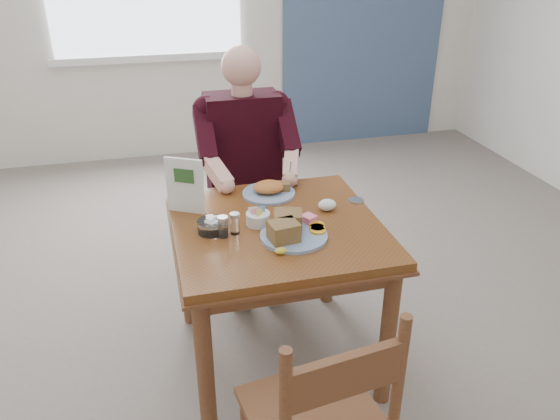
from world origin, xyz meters
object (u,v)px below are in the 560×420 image
object	(u,v)px
chair_far	(244,202)
far_plate	(270,190)
diner	(246,155)
near_plate	(291,230)
table	(277,245)

from	to	relation	value
chair_far	far_plate	distance (m)	0.58
far_plate	diner	bearing A→B (deg)	95.55
diner	far_plate	size ratio (longest dim) A/B	4.79
far_plate	chair_far	bearing A→B (deg)	94.55
diner	near_plate	world-z (taller)	diner
diner	far_plate	world-z (taller)	diner
diner	near_plate	bearing A→B (deg)	-88.12
chair_far	far_plate	xyz separation A→B (m)	(0.04, -0.50, 0.30)
table	far_plate	bearing A→B (deg)	82.56
table	near_plate	world-z (taller)	near_plate
table	near_plate	xyz separation A→B (m)	(0.03, -0.13, 0.15)
chair_far	table	bearing A→B (deg)	-90.00
near_plate	far_plate	xyz separation A→B (m)	(0.01, 0.43, -0.01)
near_plate	far_plate	world-z (taller)	near_plate
chair_far	diner	distance (m)	0.34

